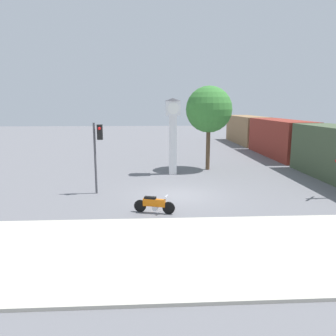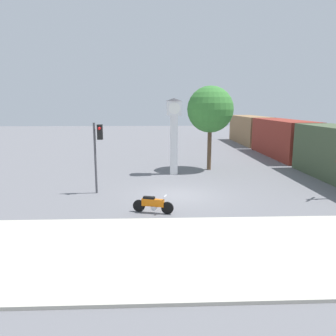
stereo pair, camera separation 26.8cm
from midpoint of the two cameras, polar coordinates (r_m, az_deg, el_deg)
The scene contains 7 objects.
ground_plane at distance 17.59m, azimuth 1.43°, elevation -4.76°, with size 120.00×120.00×0.00m, color slate.
sidewalk_strip at distance 11.16m, azimuth 4.33°, elevation -14.01°, with size 36.00×6.00×0.10m.
motorcycle at distance 14.69m, azimuth -2.96°, elevation -6.33°, with size 1.83×0.67×0.83m.
clock_tower at distance 22.55m, azimuth 0.51°, elevation 7.53°, with size 1.15×1.15×5.22m.
freight_train at distance 32.72m, azimuth 18.69°, elevation 4.97°, with size 2.80×31.80×3.40m.
traffic_light at distance 17.91m, azimuth -12.59°, elevation 3.92°, with size 0.50×0.35×3.84m.
street_tree at distance 24.30m, azimuth 6.81°, elevation 10.07°, with size 3.36×3.36×6.13m.
Camera 1 is at (-1.51, -16.88, 4.74)m, focal length 35.00 mm.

